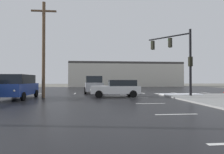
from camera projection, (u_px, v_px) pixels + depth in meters
name	position (u px, v px, depth m)	size (l,w,h in m)	color
ground_plane	(126.00, 93.00, 22.64)	(120.00, 120.00, 0.00)	slate
road_asphalt	(126.00, 93.00, 22.64)	(44.00, 44.00, 0.02)	black
snow_strip_curbside	(181.00, 94.00, 19.13)	(4.00, 1.60, 0.06)	white
lane_markings	(138.00, 94.00, 21.38)	(36.15, 36.15, 0.01)	silver
traffic_signal_mast	(178.00, 53.00, 18.78)	(3.17, 3.65, 6.30)	black
strip_building_background	(125.00, 75.00, 47.02)	(26.62, 8.00, 5.83)	beige
suv_blue	(18.00, 86.00, 15.97)	(2.18, 4.84, 2.03)	navy
sedan_white	(117.00, 88.00, 17.66)	(4.56, 2.07, 1.58)	white
suv_silver	(94.00, 84.00, 22.71)	(2.39, 4.92, 2.03)	#B7BABF
utility_pole_mid	(44.00, 47.00, 16.91)	(2.20, 0.28, 8.58)	brown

